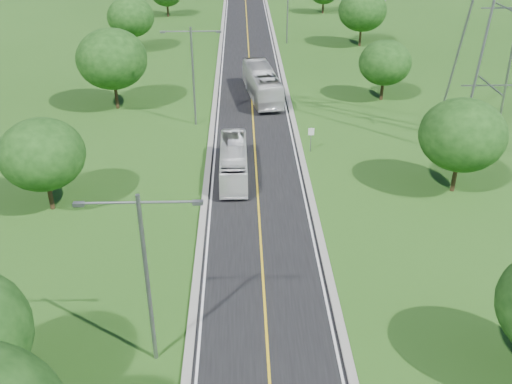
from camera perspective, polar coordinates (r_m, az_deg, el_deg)
ground at (r=74.11m, az=-0.56°, el=11.20°), size 260.00×260.00×0.00m
road at (r=79.84m, az=-0.65°, el=12.53°), size 8.00×150.00×0.06m
curb_left at (r=79.86m, az=-3.77°, el=12.54°), size 0.50×150.00×0.22m
curb_right at (r=80.00m, az=2.47°, el=12.60°), size 0.50×150.00×0.22m
speed_limit_sign at (r=53.29m, az=5.52°, el=5.63°), size 0.55×0.09×2.40m
streetlight_near_left at (r=28.42m, az=-10.96°, el=-7.43°), size 5.90×0.25×10.00m
streetlight_mid_left at (r=58.20m, az=-6.35°, el=12.17°), size 5.90×0.25×10.00m
streetlight_far_right at (r=90.42m, az=3.19°, el=18.29°), size 5.90×0.25×10.00m
tree_lb at (r=45.01m, az=-20.60°, el=3.55°), size 6.30×6.30×7.33m
tree_lc at (r=64.40m, az=-14.22°, el=12.78°), size 7.56×7.56×8.79m
tree_ld at (r=87.82m, az=-12.43°, el=16.72°), size 6.72×6.72×7.82m
tree_rb at (r=47.49m, az=19.94°, el=5.38°), size 6.72×6.72×7.82m
tree_rc at (r=67.18m, az=12.78°, el=12.49°), size 5.88×5.88×6.84m
tree_rd at (r=90.17m, az=10.60°, el=17.40°), size 7.14×7.14×8.30m
bus_outbound at (r=66.95m, az=0.60°, el=10.82°), size 4.43×12.45×3.39m
bus_inbound at (r=48.58m, az=-2.26°, el=3.09°), size 2.30×9.59×2.67m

